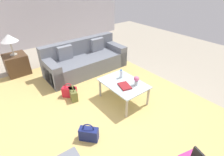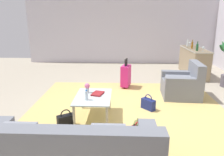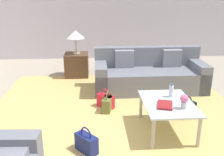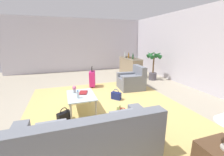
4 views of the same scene
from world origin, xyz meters
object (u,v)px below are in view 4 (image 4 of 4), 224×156
object	(u,v)px
wine_bottle_amber	(129,56)
handbag_black	(64,116)
suitcase_magenta	(92,79)
coffee_table	(81,97)
wine_bottle_clear	(125,55)
water_bottle	(78,95)
wine_glass_rightmost	(137,57)
handbag_red	(123,116)
wine_bottle_green	(133,57)
coffee_table_book	(83,93)
bar_console	(130,66)
handbag_olive	(120,114)
couch	(89,144)
armchair	(132,81)
flower_vase	(74,89)
potted_palm	(154,63)
wine_glass_left_of_centre	(129,55)
wine_glass_right_of_centre	(133,56)
wine_glass_leftmost	(126,55)

from	to	relation	value
wine_bottle_amber	handbag_black	bearing A→B (deg)	-41.35
suitcase_magenta	coffee_table	bearing A→B (deg)	-19.29
wine_bottle_clear	water_bottle	bearing A→B (deg)	-36.16
wine_glass_rightmost	handbag_red	distance (m)	4.48
suitcase_magenta	wine_bottle_green	bearing A→B (deg)	113.12
coffee_table_book	bar_console	distance (m)	4.53
wine_bottle_amber	wine_bottle_green	xyz separation A→B (m)	(0.52, 0.00, 0.00)
wine_bottle_clear	handbag_olive	bearing A→B (deg)	-24.23
couch	armchair	world-z (taller)	armchair
flower_vase	bar_console	size ratio (longest dim) A/B	0.11
wine_bottle_green	potted_palm	xyz separation A→B (m)	(0.78, 0.71, -0.25)
wine_glass_left_of_centre	handbag_red	distance (m)	5.18
couch	wine_bottle_green	distance (m)	5.74
handbag_black	potted_palm	bearing A→B (deg)	122.26
water_bottle	handbag_black	size ratio (longest dim) A/B	0.57
wine_bottle_amber	handbag_olive	bearing A→B (deg)	-26.85
wine_bottle_clear	handbag_olive	world-z (taller)	wine_bottle_clear
coffee_table_book	wine_bottle_clear	bearing A→B (deg)	159.23
wine_glass_right_of_centre	wine_glass_left_of_centre	bearing A→B (deg)	-175.26
couch	potted_palm	xyz separation A→B (m)	(-4.00, 3.80, 0.51)
couch	handbag_black	distance (m)	1.42
flower_vase	wine_glass_rightmost	world-z (taller)	wine_glass_rightmost
couch	handbag_red	world-z (taller)	couch
water_bottle	handbag_black	xyz separation A→B (m)	(0.23, -0.37, -0.43)
couch	handbag_olive	size ratio (longest dim) A/B	6.43
coffee_table	potted_palm	distance (m)	4.32
couch	wine_bottle_amber	world-z (taller)	wine_bottle_amber
coffee_table_book	wine_bottle_green	distance (m)	4.12
bar_console	potted_palm	size ratio (longest dim) A/B	1.31
wine_bottle_green	handbag_black	size ratio (longest dim) A/B	0.84
couch	wine_glass_left_of_centre	size ratio (longest dim) A/B	14.91
wine_bottle_clear	potted_palm	distance (m)	1.98
wine_glass_right_of_centre	wine_glass_rightmost	world-z (taller)	same
armchair	suitcase_magenta	xyz separation A→B (m)	(-0.70, -1.47, 0.06)
handbag_olive	handbag_black	distance (m)	1.35
armchair	wine_bottle_amber	xyz separation A→B (m)	(-2.20, 0.82, 0.76)
wine_glass_rightmost	wine_glass_leftmost	bearing A→B (deg)	-177.96
wine_glass_leftmost	wine_bottle_green	world-z (taller)	wine_bottle_green
coffee_table_book	suitcase_magenta	world-z (taller)	suitcase_magenta
wine_glass_left_of_centre	wine_glass_rightmost	distance (m)	0.84
suitcase_magenta	couch	bearing A→B (deg)	-11.90
wine_bottle_clear	bar_console	bearing A→B (deg)	11.51
bar_console	wine_glass_left_of_centre	xyz separation A→B (m)	(-0.21, -0.00, 0.56)
wine_bottle_green	suitcase_magenta	bearing A→B (deg)	-66.88
coffee_table_book	wine_glass_rightmost	size ratio (longest dim) A/B	1.88
wine_glass_right_of_centre	potted_palm	distance (m)	1.25
coffee_table	handbag_olive	size ratio (longest dim) A/B	2.77
armchair	handbag_red	xyz separation A→B (m)	(2.17, -1.30, -0.17)
flower_vase	handbag_red	world-z (taller)	flower_vase
wine_glass_leftmost	wine_glass_left_of_centre	distance (m)	0.42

